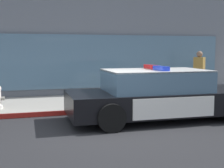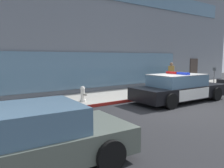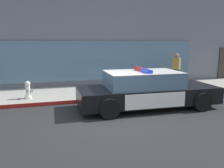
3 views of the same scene
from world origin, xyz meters
TOP-DOWN VIEW (x-y plane):
  - ground at (0.00, 0.00)m, footprint 48.00×48.00m
  - sidewalk at (0.00, 3.70)m, footprint 48.00×3.08m
  - curb_red_paint at (0.00, 2.14)m, footprint 28.80×0.04m
  - storefront_building at (2.40, 10.12)m, footprint 22.99×9.76m
  - police_cruiser at (1.83, 0.87)m, footprint 5.23×2.21m
  - pedestrian_on_sidewalk at (5.04, 4.09)m, footprint 0.45×0.48m

SIDE VIEW (x-z plane):
  - ground at x=0.00m, z-range 0.00..0.00m
  - sidewalk at x=0.00m, z-range 0.00..0.15m
  - curb_red_paint at x=0.00m, z-range 0.01..0.14m
  - police_cruiser at x=1.83m, z-range -0.07..1.43m
  - pedestrian_on_sidewalk at x=5.04m, z-range 0.16..1.87m
  - storefront_building at x=2.40m, z-range 0.00..8.66m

